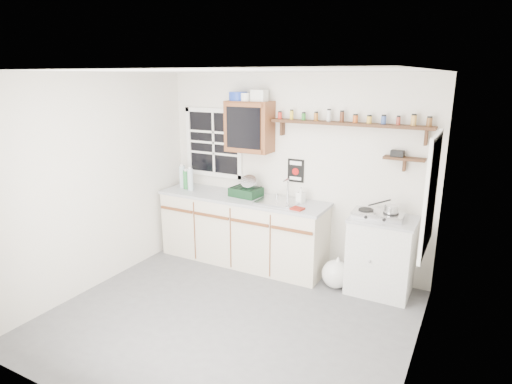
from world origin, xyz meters
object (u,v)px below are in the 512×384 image
dish_rack (247,189)px  right_cabinet (381,255)px  hotplate (378,214)px  upper_cabinet (249,127)px  spice_shelf (350,123)px  main_cabinet (242,229)px

dish_rack → right_cabinet: bearing=4.9°
right_cabinet → hotplate: hotplate is taller
upper_cabinet → spice_shelf: 1.30m
upper_cabinet → main_cabinet: bearing=-103.7°
upper_cabinet → hotplate: size_ratio=1.14×
right_cabinet → dish_rack: bearing=179.3°
main_cabinet → spice_shelf: 1.99m
spice_shelf → right_cabinet: bearing=-20.2°
dish_rack → upper_cabinet: bearing=103.8°
main_cabinet → hotplate: size_ratio=4.07×
hotplate → upper_cabinet: bearing=173.0°
right_cabinet → hotplate: 0.50m
spice_shelf → hotplate: spice_shelf is taller
upper_cabinet → dish_rack: 0.82m
upper_cabinet → right_cabinet: bearing=-3.8°
right_cabinet → upper_cabinet: upper_cabinet is taller
upper_cabinet → spice_shelf: upper_cabinet is taller
upper_cabinet → spice_shelf: (1.29, 0.07, 0.10)m
upper_cabinet → hotplate: (1.74, -0.14, -0.88)m
dish_rack → hotplate: size_ratio=0.72×
main_cabinet → spice_shelf: spice_shelf is taller
main_cabinet → dish_rack: (0.05, 0.05, 0.55)m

